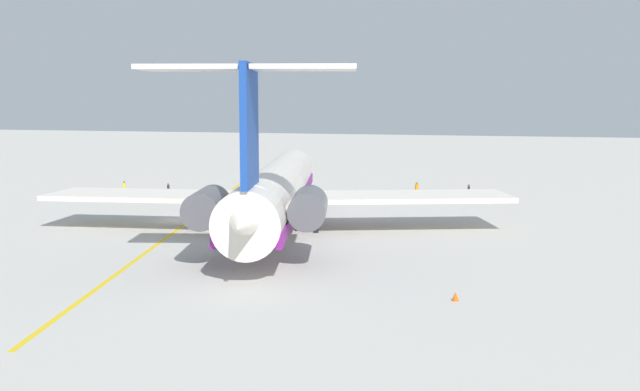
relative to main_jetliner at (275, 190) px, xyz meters
name	(u,v)px	position (x,y,z in m)	size (l,w,h in m)	color
ground	(179,221)	(-3.19, -11.06, -3.71)	(395.15, 395.15, 0.00)	#B7B5AD
main_jetliner	(275,190)	(0.00, 0.00, 0.00)	(45.99, 41.19, 13.62)	silver
ground_crew_near_nose	(417,188)	(-27.70, 7.36, -2.56)	(0.29, 0.46, 1.81)	black
ground_crew_near_tail	(124,186)	(-18.68, -26.69, -2.57)	(0.34, 0.35, 1.80)	black
ground_crew_portside	(168,188)	(-18.64, -20.70, -2.61)	(0.28, 0.41, 1.75)	black
ground_crew_starboard	(469,190)	(-28.03, 13.43, -2.62)	(0.40, 0.28, 1.72)	black
safety_cone_nose	(129,195)	(-17.62, -25.43, -3.44)	(0.40, 0.40, 0.55)	#EA590F
safety_cone_wingtip	(455,296)	(18.14, 17.82, -3.44)	(0.40, 0.40, 0.55)	#EA590F
safety_cone_tail	(140,194)	(-18.61, -24.47, -3.44)	(0.40, 0.40, 0.55)	#EA590F
taxiway_centreline	(184,225)	(-1.27, -9.49, -3.71)	(71.12, 0.36, 0.01)	gold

